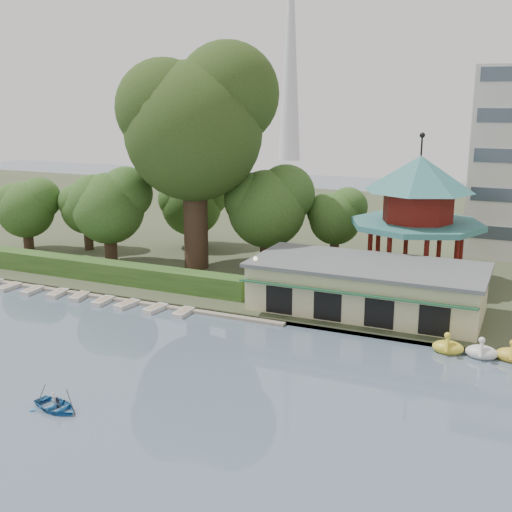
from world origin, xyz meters
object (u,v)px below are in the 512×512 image
Objects in this scene: big_tree at (196,119)px; rowboat_with_passengers at (56,402)px; pavilion at (418,206)px; boathouse at (367,286)px; dock at (108,296)px.

big_tree reaches higher than rowboat_with_passengers.
pavilion is 0.61× the size of big_tree.
pavilion is at bearing 78.72° from boathouse.
dock is 1.54× the size of big_tree.
dock is 22.62m from boathouse.
rowboat_with_passengers is at bearing -112.78° from pavilion.
pavilion is 36.68m from rowboat_with_passengers.
big_tree reaches higher than boathouse.
dock is 18.86m from big_tree.
boathouse is (22.00, 4.77, 2.25)m from dock.
big_tree is at bearing -169.70° from pavilion.
rowboat_with_passengers is (6.88, -29.40, -14.66)m from big_tree.
rowboat_with_passengers is at bearing -117.27° from boathouse.
big_tree is 4.64× the size of rowboat_with_passengers.
big_tree is at bearing 103.17° from rowboat_with_passengers.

